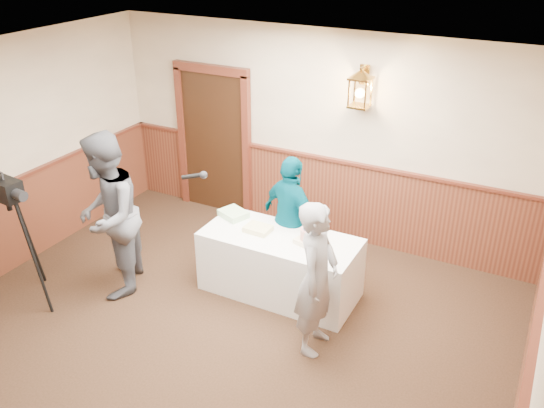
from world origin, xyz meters
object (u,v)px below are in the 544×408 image
Objects in this scene: sheet_cake_green at (233,214)px; baker at (317,279)px; sheet_cake_yellow at (258,229)px; assistant_p at (291,219)px; tv_camera_rig at (19,249)px; display_table at (280,265)px; tiered_cake at (310,234)px; interviewer at (108,216)px.

baker is at bearing -30.40° from sheet_cake_green.
sheet_cake_green is (-0.44, 0.18, 0.01)m from sheet_cake_yellow.
assistant_p is (0.67, 0.21, -0.00)m from sheet_cake_green.
assistant_p is 1.02× the size of tv_camera_rig.
tiered_cake is (0.36, 0.02, 0.48)m from display_table.
sheet_cake_yellow is at bearing 40.55° from tv_camera_rig.
sheet_cake_green is (-1.08, 0.15, -0.07)m from tiered_cake.
assistant_p reaches higher than display_table.
sheet_cake_green is at bearing 49.83° from tv_camera_rig.
display_table is 0.92× the size of interviewer.
tiered_cake reaches higher than display_table.
tiered_cake is 1.09m from sheet_cake_green.
baker is 1.34m from assistant_p.
baker is 1.07× the size of tv_camera_rig.
interviewer is 2.51m from baker.
tiered_cake is 0.17× the size of interviewer.
display_table is at bearing 37.53° from tv_camera_rig.
assistant_p is at bearing 97.88° from interviewer.
sheet_cake_yellow is at bearing -22.30° from sheet_cake_green.
assistant_p is at bearing 17.33° from sheet_cake_green.
assistant_p is (-0.05, 0.38, 0.41)m from display_table.
baker is at bearing 151.36° from assistant_p.
tiered_cake is 1.13× the size of sheet_cake_yellow.
assistant_p reaches higher than sheet_cake_yellow.
assistant_p reaches higher than tv_camera_rig.
sheet_cake_green is at bearing 106.71° from interviewer.
display_table is 5.60× the size of sheet_cake_green.
baker is (0.75, -0.69, 0.45)m from display_table.
tiered_cake is 0.22× the size of tv_camera_rig.
assistant_p reaches higher than sheet_cake_green.
tv_camera_rig is at bearing -152.01° from tiered_cake.
sheet_cake_green is 1.46m from interviewer.
tv_camera_rig is (-2.85, -1.52, -0.17)m from tiered_cake.
tiered_cake is at bearing 24.87° from baker.
sheet_cake_green is (-0.72, 0.17, 0.41)m from display_table.
tiered_cake is 0.20× the size of baker.
sheet_cake_yellow is 0.19× the size of tv_camera_rig.
sheet_cake_green is 0.16× the size of interviewer.
sheet_cake_green is at bearing 41.92° from assistant_p.
sheet_cake_green is at bearing 157.70° from sheet_cake_yellow.
baker reaches higher than tiered_cake.
sheet_cake_green is 0.21× the size of assistant_p.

